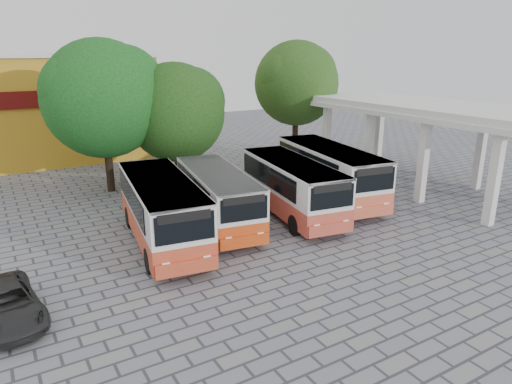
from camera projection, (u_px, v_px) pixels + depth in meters
ground at (336, 239)px, 21.42m from camera, size 90.00×90.00×0.00m
terminal_shelter at (428, 111)px, 28.39m from camera, size 6.80×15.80×5.40m
shophouse_block at (17, 108)px, 36.17m from camera, size 20.40×10.40×8.30m
bus_far_left at (162, 207)px, 20.43m from camera, size 3.64×8.66×3.02m
bus_centre_left at (218, 195)px, 22.67m from camera, size 3.59×8.09×2.81m
bus_centre_right at (292, 184)px, 24.10m from camera, size 3.69×8.48×2.95m
bus_far_right at (329, 170)px, 26.50m from camera, size 4.06×9.11×3.16m
tree_left at (104, 95)px, 27.17m from camera, size 7.41×7.06×9.26m
tree_middle at (176, 109)px, 28.94m from camera, size 6.58×6.27×7.86m
tree_right at (297, 80)px, 35.34m from camera, size 6.82×6.50×9.33m
parked_car at (6, 304)px, 14.78m from camera, size 2.42×4.41×1.17m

